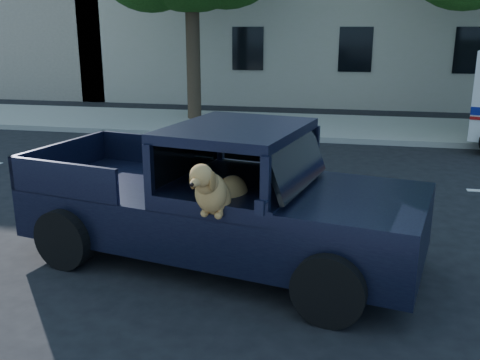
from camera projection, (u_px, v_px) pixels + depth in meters
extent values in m
plane|color=black|center=(274.00, 246.00, 7.57)|extent=(120.00, 120.00, 0.00)
cube|color=gray|center=(318.00, 127.00, 16.21)|extent=(60.00, 4.00, 0.15)
cylinder|color=#332619|center=(193.00, 53.00, 16.78)|extent=(0.44, 0.44, 4.40)
cube|color=tan|center=(8.00, 5.00, 24.93)|extent=(12.00, 6.00, 8.00)
cube|color=black|center=(220.00, 216.00, 6.96)|extent=(5.39, 2.95, 0.65)
cube|color=black|center=(362.00, 204.00, 6.15)|extent=(1.84, 2.22, 0.16)
cube|color=black|center=(237.00, 130.00, 6.55)|extent=(1.87, 2.15, 0.12)
cube|color=black|center=(298.00, 164.00, 6.34)|extent=(0.59, 1.70, 0.55)
cube|color=black|center=(237.00, 217.00, 6.35)|extent=(0.64, 0.64, 0.37)
cube|color=black|center=(260.00, 208.00, 5.31)|extent=(0.11, 0.07, 0.16)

